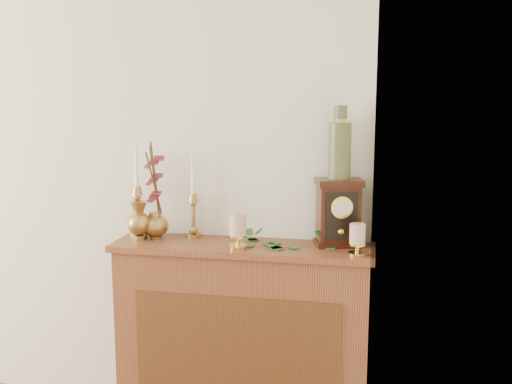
% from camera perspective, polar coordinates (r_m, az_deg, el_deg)
% --- Properties ---
extents(console_shelf, '(1.24, 0.34, 0.93)m').
position_cam_1_polar(console_shelf, '(3.01, -1.29, -14.11)').
color(console_shelf, brown).
rests_on(console_shelf, ground).
extents(candlestick_left, '(0.09, 0.09, 0.52)m').
position_cam_1_polar(candlestick_left, '(3.01, -11.22, -1.03)').
color(candlestick_left, '#A67F42').
rests_on(candlestick_left, console_shelf).
extents(candlestick_center, '(0.07, 0.07, 0.45)m').
position_cam_1_polar(candlestick_center, '(2.96, -5.99, -1.56)').
color(candlestick_center, '#A67F42').
rests_on(candlestick_center, console_shelf).
extents(bud_vase, '(0.12, 0.12, 0.19)m').
position_cam_1_polar(bud_vase, '(2.97, -11.07, -2.72)').
color(bud_vase, '#A67F42').
rests_on(bud_vase, console_shelf).
extents(ginger_jar, '(0.19, 0.21, 0.48)m').
position_cam_1_polar(ginger_jar, '(3.00, -9.58, -0.17)').
color(ginger_jar, '#A67F42').
rests_on(ginger_jar, console_shelf).
extents(pillar_candle_left, '(0.09, 0.09, 0.17)m').
position_cam_1_polar(pillar_candle_left, '(2.75, -1.75, -3.56)').
color(pillar_candle_left, gold).
rests_on(pillar_candle_left, console_shelf).
extents(pillar_candle_right, '(0.08, 0.08, 0.15)m').
position_cam_1_polar(pillar_candle_right, '(2.67, 9.63, -4.34)').
color(pillar_candle_right, gold).
rests_on(pillar_candle_right, console_shelf).
extents(ivy_garland, '(0.45, 0.22, 0.09)m').
position_cam_1_polar(ivy_garland, '(2.81, 3.14, -4.92)').
color(ivy_garland, '#2A5E23').
rests_on(ivy_garland, console_shelf).
extents(mantel_clock, '(0.24, 0.20, 0.32)m').
position_cam_1_polar(mantel_clock, '(2.82, 7.85, -2.00)').
color(mantel_clock, '#37180B').
rests_on(mantel_clock, console_shelf).
extents(ceramic_vase, '(0.10, 0.10, 0.34)m').
position_cam_1_polar(ceramic_vase, '(2.78, 7.99, 4.33)').
color(ceramic_vase, '#1A342A').
rests_on(ceramic_vase, mantel_clock).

